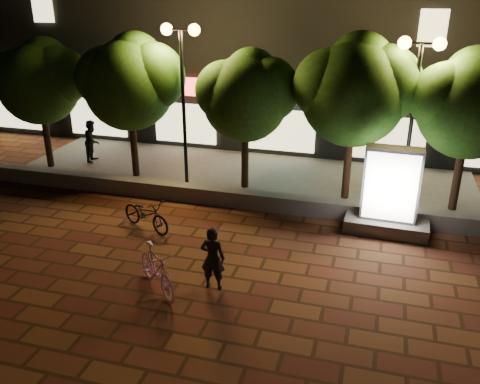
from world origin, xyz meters
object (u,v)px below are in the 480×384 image
(street_lamp_right, at_px, (417,80))
(rider, at_px, (213,258))
(tree_far_left, at_px, (40,79))
(ad_kiosk, at_px, (389,198))
(pedestrian, at_px, (93,141))
(tree_right, at_px, (356,87))
(street_lamp_left, at_px, (182,65))
(tree_mid, at_px, (247,93))
(scooter_pink, at_px, (157,269))
(tree_far_right, at_px, (473,100))
(scooter_parked, at_px, (146,214))
(tree_left, at_px, (131,79))

(street_lamp_right, height_order, rider, street_lamp_right)
(tree_far_left, relative_size, ad_kiosk, 1.91)
(pedestrian, bearing_deg, tree_right, -104.80)
(street_lamp_right, bearing_deg, street_lamp_left, 180.00)
(street_lamp_right, bearing_deg, tree_far_left, 178.79)
(tree_right, xyz_separation_m, pedestrian, (-9.62, 0.93, -2.69))
(tree_mid, bearing_deg, pedestrian, 171.61)
(tree_far_left, distance_m, rider, 10.56)
(street_lamp_left, bearing_deg, tree_far_left, 177.24)
(tree_right, relative_size, street_lamp_left, 0.98)
(pedestrian, bearing_deg, street_lamp_right, -105.33)
(tree_far_left, bearing_deg, pedestrian, 38.08)
(scooter_pink, relative_size, pedestrian, 1.13)
(street_lamp_left, xyz_separation_m, ad_kiosk, (6.60, -1.70, -3.05))
(tree_far_left, xyz_separation_m, scooter_pink, (7.17, -6.41, -2.75))
(rider, relative_size, pedestrian, 0.95)
(tree_far_left, distance_m, ad_kiosk, 12.42)
(scooter_pink, bearing_deg, tree_far_right, -4.48)
(tree_mid, relative_size, ad_kiosk, 1.86)
(ad_kiosk, relative_size, pedestrian, 1.53)
(tree_right, relative_size, tree_far_right, 1.06)
(street_lamp_left, relative_size, pedestrian, 3.27)
(tree_far_right, height_order, scooter_parked, tree_far_right)
(tree_far_right, bearing_deg, rider, -133.54)
(rider, bearing_deg, tree_far_left, -38.14)
(tree_far_left, xyz_separation_m, street_lamp_left, (5.45, -0.26, 0.74))
(rider, xyz_separation_m, scooter_parked, (-2.73, 2.27, -0.29))
(tree_left, distance_m, street_lamp_right, 8.96)
(ad_kiosk, xyz_separation_m, pedestrian, (-10.86, 2.89, -0.11))
(street_lamp_left, bearing_deg, ad_kiosk, -14.45)
(street_lamp_left, height_order, street_lamp_right, street_lamp_left)
(street_lamp_left, bearing_deg, tree_right, 2.81)
(tree_far_left, height_order, tree_left, tree_left)
(rider, relative_size, scooter_parked, 0.85)
(rider, distance_m, pedestrian, 9.93)
(tree_left, xyz_separation_m, pedestrian, (-2.31, 0.93, -2.57))
(tree_mid, xyz_separation_m, ad_kiosk, (4.55, -1.96, -2.24))
(street_lamp_right, bearing_deg, tree_mid, 176.96)
(tree_far_left, height_order, scooter_parked, tree_far_left)
(tree_far_right, xyz_separation_m, scooter_parked, (-8.40, -3.69, -2.90))
(tree_left, height_order, scooter_pink, tree_left)
(tree_far_right, distance_m, scooter_pink, 9.79)
(scooter_pink, xyz_separation_m, scooter_parked, (-1.57, 2.72, -0.07))
(tree_mid, height_order, tree_far_right, tree_far_right)
(tree_left, xyz_separation_m, street_lamp_left, (1.95, -0.26, 0.58))
(tree_right, bearing_deg, tree_left, -180.00)
(tree_left, bearing_deg, street_lamp_right, -1.68)
(tree_far_left, height_order, tree_mid, tree_far_left)
(street_lamp_right, height_order, scooter_parked, street_lamp_right)
(street_lamp_right, bearing_deg, rider, -125.82)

